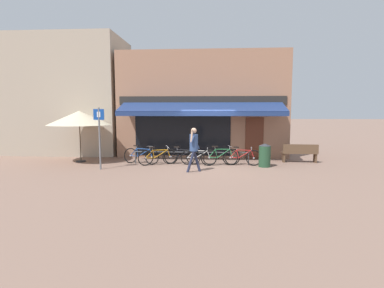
# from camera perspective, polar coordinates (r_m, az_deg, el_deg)

# --- Properties ---
(ground_plane) EXTENTS (160.00, 160.00, 0.00)m
(ground_plane) POSITION_cam_1_polar(r_m,az_deg,el_deg) (12.90, 2.97, -4.48)
(ground_plane) COLOR #846656
(shop_front) EXTENTS (8.84, 4.48, 5.47)m
(shop_front) POSITION_cam_1_polar(r_m,az_deg,el_deg) (16.65, 2.04, 7.40)
(shop_front) COLOR #9E7056
(shop_front) RESTS_ON ground_plane
(neighbour_building) EXTENTS (7.88, 4.00, 6.52)m
(neighbour_building) POSITION_cam_1_polar(r_m,az_deg,el_deg) (19.42, -24.32, 8.25)
(neighbour_building) COLOR tan
(neighbour_building) RESTS_ON ground_plane
(bike_rack_rail) EXTENTS (5.26, 0.04, 0.57)m
(bike_rack_rail) POSITION_cam_1_polar(r_m,az_deg,el_deg) (13.59, -0.14, -1.80)
(bike_rack_rail) COLOR #47494F
(bike_rack_rail) RESTS_ON ground_plane
(bicycle_blue) EXTENTS (1.79, 0.65, 0.86)m
(bicycle_blue) POSITION_cam_1_polar(r_m,az_deg,el_deg) (13.93, -9.68, -2.18)
(bicycle_blue) COLOR black
(bicycle_blue) RESTS_ON ground_plane
(bicycle_orange) EXTENTS (1.71, 0.90, 0.86)m
(bicycle_orange) POSITION_cam_1_polar(r_m,az_deg,el_deg) (13.49, -6.51, -2.42)
(bicycle_orange) COLOR black
(bicycle_orange) RESTS_ON ground_plane
(bicycle_black) EXTENTS (1.72, 0.52, 0.82)m
(bicycle_black) POSITION_cam_1_polar(r_m,az_deg,el_deg) (13.65, -1.91, -2.36)
(bicycle_black) COLOR black
(bicycle_black) RESTS_ON ground_plane
(bicycle_silver) EXTENTS (1.64, 0.52, 0.80)m
(bicycle_silver) POSITION_cam_1_polar(r_m,az_deg,el_deg) (13.46, 1.28, -2.49)
(bicycle_silver) COLOR black
(bicycle_silver) RESTS_ON ground_plane
(bicycle_green) EXTENTS (1.78, 0.61, 0.88)m
(bicycle_green) POSITION_cam_1_polar(r_m,az_deg,el_deg) (13.34, 5.46, -2.41)
(bicycle_green) COLOR black
(bicycle_green) RESTS_ON ground_plane
(bicycle_red) EXTENTS (1.73, 0.52, 0.85)m
(bicycle_red) POSITION_cam_1_polar(r_m,az_deg,el_deg) (13.49, 9.48, -2.46)
(bicycle_red) COLOR black
(bicycle_red) RESTS_ON ground_plane
(pedestrian_adult) EXTENTS (0.58, 0.57, 1.77)m
(pedestrian_adult) POSITION_cam_1_polar(r_m,az_deg,el_deg) (11.81, 0.34, -0.11)
(pedestrian_adult) COLOR #282D47
(pedestrian_adult) RESTS_ON ground_plane
(litter_bin) EXTENTS (0.52, 0.52, 1.02)m
(litter_bin) POSITION_cam_1_polar(r_m,az_deg,el_deg) (13.32, 13.67, -2.08)
(litter_bin) COLOR #23472D
(litter_bin) RESTS_ON ground_plane
(parking_sign) EXTENTS (0.44, 0.07, 2.55)m
(parking_sign) POSITION_cam_1_polar(r_m,az_deg,el_deg) (12.82, -17.23, 2.20)
(parking_sign) COLOR slate
(parking_sign) RESTS_ON ground_plane
(cafe_parasol) EXTENTS (2.92, 2.92, 2.42)m
(cafe_parasol) POSITION_cam_1_polar(r_m,az_deg,el_deg) (15.06, -20.68, 4.66)
(cafe_parasol) COLOR #4C3D2D
(cafe_parasol) RESTS_ON ground_plane
(park_bench) EXTENTS (1.62, 0.51, 0.87)m
(park_bench) POSITION_cam_1_polar(r_m,az_deg,el_deg) (14.92, 19.85, -1.57)
(park_bench) COLOR brown
(park_bench) RESTS_ON ground_plane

